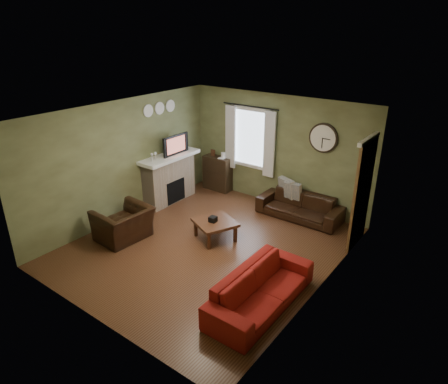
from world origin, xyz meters
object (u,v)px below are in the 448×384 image
Objects in this scene: armchair at (124,224)px; sofa_brown at (300,206)px; sofa_red at (261,289)px; coffee_table at (215,230)px; bookshelf at (218,173)px.

sofa_brown is at bearing 144.51° from armchair.
sofa_red is 3.31m from armchair.
sofa_red is at bearing 91.37° from armchair.
sofa_red is (0.90, -3.09, 0.02)m from sofa_brown.
coffee_table is (-1.83, 1.21, -0.10)m from sofa_red.
bookshelf is 2.48m from sofa_brown.
armchair is at bearing 87.85° from sofa_red.
coffee_table is at bearing 129.92° from armchair.
bookshelf is 2.60m from coffee_table.
bookshelf reaches higher than sofa_brown.
armchair reaches higher than coffee_table.
armchair is (0.06, -3.17, -0.11)m from bookshelf.
sofa_brown is 3.82m from armchair.
sofa_red is 2.20m from coffee_table.
armchair is at bearing -88.91° from bookshelf.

